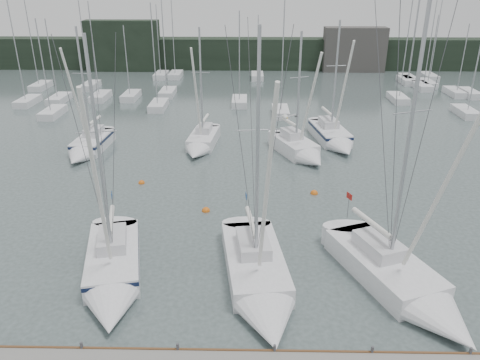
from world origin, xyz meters
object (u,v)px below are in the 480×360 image
object	(u,v)px
sailboat_near_left	(112,276)
sailboat_near_right	(409,289)
buoy_c	(142,183)
buoy_b	(314,194)
sailboat_near_center	(261,287)
buoy_a	(206,211)
sailboat_mid_d	(334,138)
sailboat_mid_c	(301,151)
sailboat_mid_b	(201,144)
sailboat_mid_a	(88,147)

from	to	relation	value
sailboat_near_left	sailboat_near_right	size ratio (longest dim) A/B	0.87
sailboat_near_left	sailboat_near_right	distance (m)	14.79
buoy_c	buoy_b	bearing A→B (deg)	-7.07
sailboat_near_left	buoy_b	xyz separation A→B (m)	(11.69, 11.23, -0.55)
sailboat_near_center	buoy_b	xyz separation A→B (m)	(4.16, 11.92, -0.51)
buoy_a	sailboat_mid_d	bearing A→B (deg)	51.76
buoy_b	sailboat_mid_c	bearing A→B (deg)	91.84
sailboat_near_right	sailboat_mid_b	bearing A→B (deg)	98.27
sailboat_mid_b	sailboat_mid_d	size ratio (longest dim) A/B	0.95
sailboat_near_center	buoy_a	distance (m)	9.70
sailboat_near_center	sailboat_mid_d	xyz separation A→B (m)	(7.40, 22.86, 0.09)
buoy_a	sailboat_mid_b	bearing A→B (deg)	97.11
sailboat_near_right	sailboat_mid_d	xyz separation A→B (m)	(0.16, 22.94, 0.03)
sailboat_near_right	sailboat_near_left	bearing A→B (deg)	155.43
sailboat_near_left	buoy_c	distance (m)	12.92
sailboat_mid_b	buoy_b	bearing A→B (deg)	-39.60
sailboat_mid_a	sailboat_mid_c	world-z (taller)	sailboat_mid_a
sailboat_mid_d	buoy_c	distance (m)	18.73
sailboat_mid_d	buoy_a	size ratio (longest dim) A/B	21.73
sailboat_near_center	sailboat_mid_d	bearing A→B (deg)	64.38
sailboat_mid_a	buoy_b	xyz separation A→B (m)	(19.14, -8.05, -0.58)
sailboat_mid_d	buoy_b	distance (m)	11.42
sailboat_mid_b	sailboat_mid_c	distance (m)	9.15
sailboat_near_center	buoy_a	world-z (taller)	sailboat_near_center
sailboat_mid_b	buoy_b	size ratio (longest dim) A/B	20.42
sailboat_near_center	sailboat_mid_a	distance (m)	24.97
sailboat_mid_a	buoy_c	world-z (taller)	sailboat_mid_a
sailboat_near_center	buoy_c	world-z (taller)	sailboat_near_center
buoy_b	sailboat_mid_b	bearing A→B (deg)	134.44
sailboat_near_right	buoy_a	size ratio (longest dim) A/B	27.87
buoy_b	buoy_c	size ratio (longest dim) A/B	1.14
sailboat_mid_c	sailboat_mid_d	bearing A→B (deg)	22.04
sailboat_mid_a	sailboat_mid_b	world-z (taller)	sailboat_mid_a
sailboat_near_right	sailboat_mid_b	size ratio (longest dim) A/B	1.35
sailboat_near_right	sailboat_mid_a	bearing A→B (deg)	116.36
sailboat_near_center	buoy_c	xyz separation A→B (m)	(-8.84, 13.54, -0.51)
sailboat_near_right	sailboat_mid_b	world-z (taller)	sailboat_near_right
sailboat_mid_a	sailboat_mid_c	bearing A→B (deg)	1.28
buoy_c	sailboat_near_center	bearing A→B (deg)	-56.86
sailboat_near_center	buoy_b	world-z (taller)	sailboat_near_center
sailboat_near_center	sailboat_mid_d	size ratio (longest dim) A/B	1.15
sailboat_mid_a	buoy_a	bearing A→B (deg)	-40.51
sailboat_near_center	sailboat_mid_c	bearing A→B (deg)	70.87
buoy_a	buoy_b	xyz separation A→B (m)	(7.66, 2.90, 0.00)
buoy_c	sailboat_mid_a	bearing A→B (deg)	133.70
sailboat_near_right	buoy_c	xyz separation A→B (m)	(-16.08, 13.61, -0.57)
sailboat_mid_c	buoy_a	distance (m)	12.74
sailboat_mid_a	buoy_b	world-z (taller)	sailboat_mid_a
sailboat_near_center	buoy_c	distance (m)	16.17
sailboat_near_left	sailboat_mid_a	bearing A→B (deg)	98.20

